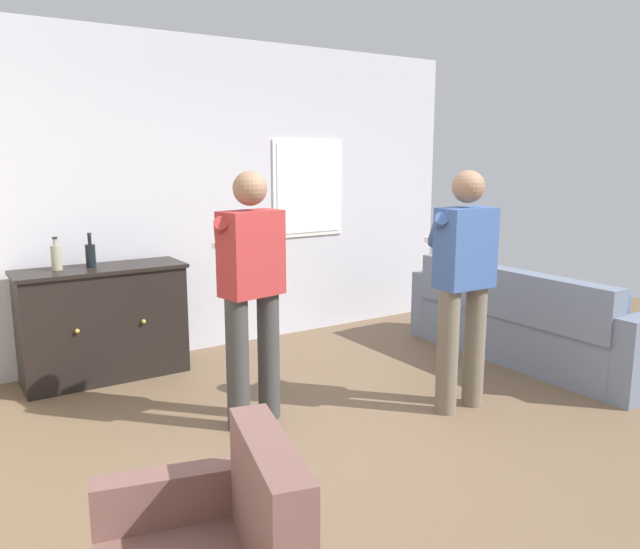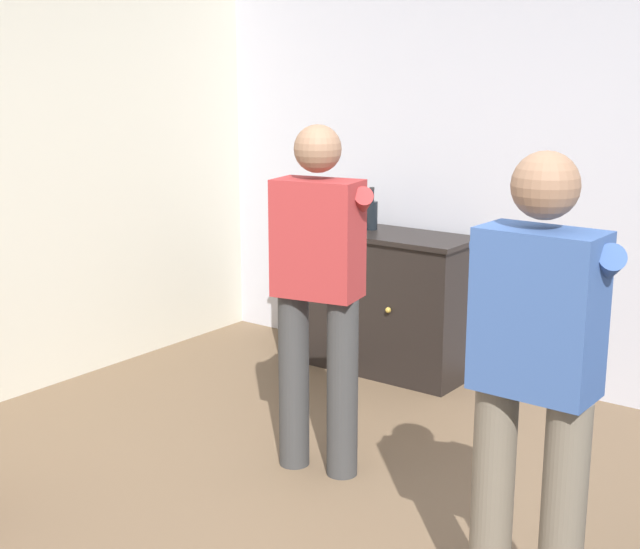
{
  "view_description": "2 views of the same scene",
  "coord_description": "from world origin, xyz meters",
  "px_view_note": "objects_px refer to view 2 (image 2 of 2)",
  "views": [
    {
      "loc": [
        -2.35,
        -2.69,
        1.77
      ],
      "look_at": [
        -0.25,
        0.55,
        1.03
      ],
      "focal_mm": 35.0,
      "sensor_mm": 36.0,
      "label": 1
    },
    {
      "loc": [
        1.87,
        -2.37,
        1.94
      ],
      "look_at": [
        -0.24,
        0.45,
        1.11
      ],
      "focal_mm": 50.0,
      "sensor_mm": 36.0,
      "label": 2
    }
  ],
  "objects_px": {
    "bottle_wine_green": "(342,210)",
    "bottle_liquor_amber": "(372,214)",
    "person_standing_left": "(319,284)",
    "person_standing_right": "(536,375)",
    "sideboard_cabinet": "(375,300)"
  },
  "relations": [
    {
      "from": "person_standing_left",
      "to": "person_standing_right",
      "type": "xyz_separation_m",
      "value": [
        1.34,
        -0.58,
        0.0
      ]
    },
    {
      "from": "bottle_liquor_amber",
      "to": "bottle_wine_green",
      "type": "bearing_deg",
      "value": 175.86
    },
    {
      "from": "bottle_wine_green",
      "to": "bottle_liquor_amber",
      "type": "xyz_separation_m",
      "value": [
        0.25,
        -0.02,
        -0.0
      ]
    },
    {
      "from": "bottle_wine_green",
      "to": "person_standing_left",
      "type": "distance_m",
      "value": 1.73
    },
    {
      "from": "bottle_liquor_amber",
      "to": "person_standing_right",
      "type": "bearing_deg",
      "value": -45.45
    },
    {
      "from": "bottle_wine_green",
      "to": "bottle_liquor_amber",
      "type": "relative_size",
      "value": 0.94
    },
    {
      "from": "person_standing_left",
      "to": "person_standing_right",
      "type": "distance_m",
      "value": 1.46
    },
    {
      "from": "sideboard_cabinet",
      "to": "person_standing_right",
      "type": "distance_m",
      "value": 2.83
    },
    {
      "from": "person_standing_left",
      "to": "person_standing_right",
      "type": "bearing_deg",
      "value": -23.46
    },
    {
      "from": "bottle_wine_green",
      "to": "bottle_liquor_amber",
      "type": "distance_m",
      "value": 0.25
    },
    {
      "from": "person_standing_left",
      "to": "person_standing_right",
      "type": "height_order",
      "value": "same"
    },
    {
      "from": "bottle_wine_green",
      "to": "person_standing_right",
      "type": "bearing_deg",
      "value": -42.34
    },
    {
      "from": "sideboard_cabinet",
      "to": "person_standing_left",
      "type": "bearing_deg",
      "value": -66.77
    },
    {
      "from": "bottle_liquor_amber",
      "to": "person_standing_right",
      "type": "xyz_separation_m",
      "value": [
        2.0,
        -2.03,
        -0.07
      ]
    },
    {
      "from": "person_standing_left",
      "to": "bottle_wine_green",
      "type": "bearing_deg",
      "value": 121.86
    }
  ]
}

